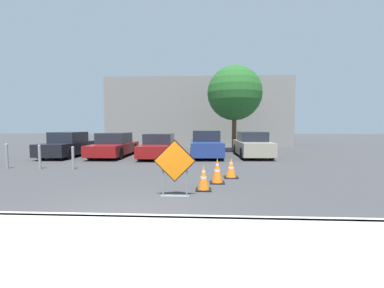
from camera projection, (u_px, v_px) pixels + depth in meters
ground_plane at (175, 158)px, 14.91m from camera, size 96.00×96.00×0.00m
sidewalk_strip at (76, 255)px, 3.54m from camera, size 24.21×2.81×0.14m
curb_lip at (113, 219)px, 4.94m from camera, size 24.21×0.20×0.14m
road_closed_sign at (175, 166)px, 6.66m from camera, size 1.10×0.20×1.50m
traffic_cone_nearest at (204, 178)px, 7.39m from camera, size 0.45×0.45×0.74m
traffic_cone_second at (217, 171)px, 8.31m from camera, size 0.48×0.48×0.82m
traffic_cone_third at (231, 168)px, 9.19m from camera, size 0.50×0.50×0.71m
parked_car_nearest at (68, 145)px, 15.57m from camera, size 1.80×4.38×1.49m
parked_car_second at (114, 146)px, 15.61m from camera, size 1.88×4.64×1.44m
parked_car_third at (159, 146)px, 15.32m from camera, size 1.93×4.73×1.40m
parked_car_fourth at (206, 145)px, 15.54m from camera, size 2.00×4.64×1.58m
parked_car_fifth at (252, 145)px, 15.40m from camera, size 1.91×4.20×1.51m
bollard_nearest at (73, 157)px, 11.01m from camera, size 0.12×0.12×0.99m
bollard_second at (40, 156)px, 11.08m from camera, size 0.12×0.12×1.05m
bollard_third at (7, 155)px, 11.16m from camera, size 0.12×0.12×1.10m
building_facade_backdrop at (198, 113)px, 25.52m from camera, size 17.17×5.00×6.32m
street_tree_behind_lot at (235, 93)px, 18.21m from camera, size 3.87×3.87×6.13m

